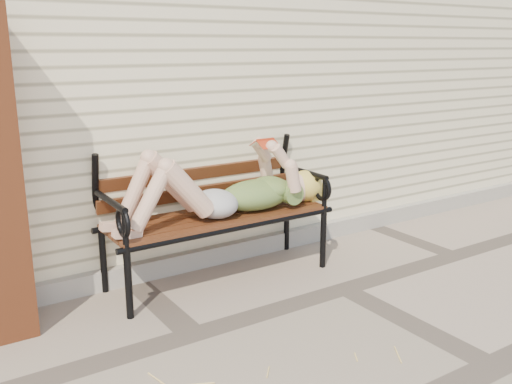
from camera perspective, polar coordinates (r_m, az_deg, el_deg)
ground at (r=4.32m, az=8.82°, el=-9.55°), size 80.00×80.00×0.00m
house_wall at (r=6.49m, az=-8.96°, el=12.14°), size 8.00×4.00×3.00m
foundation_strip at (r=5.00m, az=1.41°, el=-5.06°), size 8.00×0.10×0.15m
garden_bench at (r=4.34m, az=-4.56°, el=0.12°), size 1.86×0.74×1.20m
reading_woman at (r=4.21m, az=-3.43°, el=0.27°), size 1.75×0.40×0.55m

